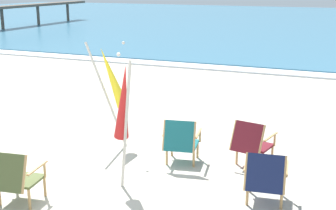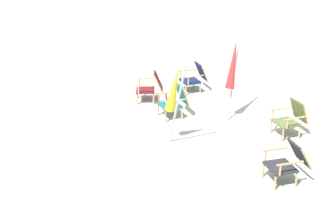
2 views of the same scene
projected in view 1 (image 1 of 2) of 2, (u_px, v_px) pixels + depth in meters
name	position (u px, v px, depth m)	size (l,w,h in m)	color
ground_plane	(87.00, 184.00, 7.26)	(80.00, 80.00, 0.00)	#B7AF9E
sea	(313.00, 23.00, 34.53)	(80.00, 40.00, 0.10)	teal
surf_band	(247.00, 69.00, 16.48)	(80.00, 1.10, 0.06)	white
beach_chair_back_left	(252.00, 142.00, 7.87)	(0.70, 0.80, 0.81)	maroon
beach_chair_front_left	(181.00, 141.00, 7.94)	(0.69, 0.76, 0.82)	#196066
beach_chair_mid_center	(266.00, 177.00, 6.48)	(0.66, 0.78, 0.80)	#19234C
beach_chair_front_right	(15.00, 177.00, 6.48)	(0.67, 0.75, 0.82)	#515B33
umbrella_furled_yellow	(112.00, 78.00, 8.65)	(0.81, 0.36, 2.01)	#B7B2A8
umbrella_furled_red	(123.00, 104.00, 6.70)	(0.52, 0.50, 2.08)	#B7B2A8
pier_distant	(20.00, 7.00, 30.64)	(0.90, 14.11, 1.52)	brown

